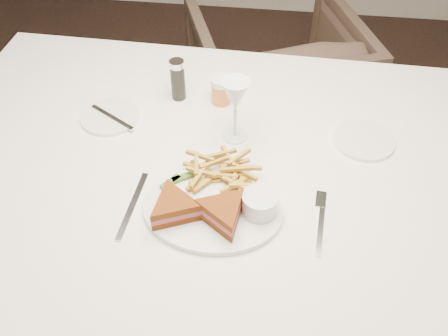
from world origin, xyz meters
name	(u,v)px	position (x,y,z in m)	size (l,w,h in m)	color
table	(226,255)	(0.23, 0.24, 0.38)	(1.59, 1.06, 0.75)	white
chair_far	(275,76)	(0.32, 1.24, 0.35)	(0.67, 0.63, 0.69)	#49372D
table_setting	(217,168)	(0.21, 0.20, 0.79)	(0.84, 0.63, 0.18)	white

